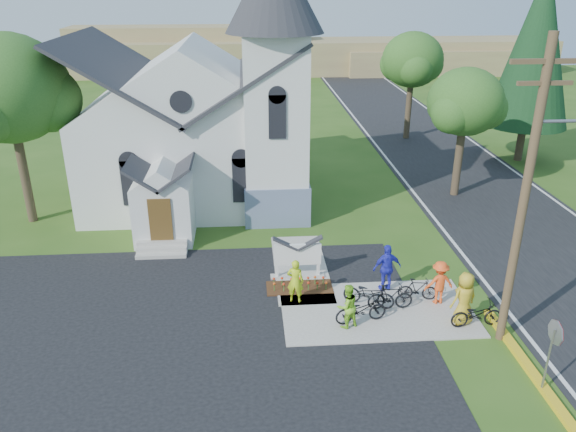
{
  "coord_description": "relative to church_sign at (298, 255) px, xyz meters",
  "views": [
    {
      "loc": [
        -3.09,
        -16.86,
        11.36
      ],
      "look_at": [
        -1.45,
        5.0,
        1.98
      ],
      "focal_mm": 35.0,
      "sensor_mm": 36.0,
      "label": 1
    }
  ],
  "objects": [
    {
      "name": "ground",
      "position": [
        1.2,
        -3.2,
        -1.03
      ],
      "size": [
        120.0,
        120.0,
        0.0
      ],
      "primitive_type": "plane",
      "color": "#2E5317",
      "rests_on": "ground"
    },
    {
      "name": "church_sign",
      "position": [
        0.0,
        0.0,
        0.0
      ],
      "size": [
        2.2,
        0.4,
        1.7
      ],
      "color": "gray",
      "rests_on": "ground"
    },
    {
      "name": "road",
      "position": [
        11.2,
        11.8,
        -1.02
      ],
      "size": [
        8.0,
        90.0,
        0.02
      ],
      "primitive_type": "cube",
      "color": "black",
      "rests_on": "ground"
    },
    {
      "name": "cyclist_0",
      "position": [
        -0.26,
        -1.9,
        -0.11
      ],
      "size": [
        0.73,
        0.58,
        1.74
      ],
      "primitive_type": "imported",
      "rotation": [
        0.0,
        0.0,
        2.86
      ],
      "color": "#B3D118",
      "rests_on": "sidewalk"
    },
    {
      "name": "tree_road_mid",
      "position": [
        10.2,
        20.8,
        4.75
      ],
      "size": [
        4.4,
        4.4,
        7.8
      ],
      "color": "#34281C",
      "rests_on": "ground"
    },
    {
      "name": "cyclist_1",
      "position": [
        1.39,
        -3.67,
        -0.16
      ],
      "size": [
        0.97,
        0.88,
        1.64
      ],
      "primitive_type": "imported",
      "rotation": [
        0.0,
        0.0,
        3.53
      ],
      "color": "#86D227",
      "rests_on": "sidewalk"
    },
    {
      "name": "bike_3",
      "position": [
        4.36,
        -2.12,
        -0.53
      ],
      "size": [
        1.52,
        0.61,
        0.89
      ],
      "primitive_type": "imported",
      "rotation": [
        0.0,
        0.0,
        1.44
      ],
      "color": "black",
      "rests_on": "sidewalk"
    },
    {
      "name": "cyclist_4",
      "position": [
        5.49,
        -3.75,
        0.01
      ],
      "size": [
        1.11,
        0.89,
        1.97
      ],
      "primitive_type": "imported",
      "rotation": [
        0.0,
        0.0,
        3.44
      ],
      "color": "gold",
      "rests_on": "sidewalk"
    },
    {
      "name": "utility_pole",
      "position": [
        6.56,
        -4.7,
        4.38
      ],
      "size": [
        3.45,
        0.28,
        10.0
      ],
      "color": "#4E3B27",
      "rests_on": "ground"
    },
    {
      "name": "church",
      "position": [
        -4.28,
        9.28,
        4.22
      ],
      "size": [
        12.35,
        12.0,
        13.0
      ],
      "color": "silver",
      "rests_on": "ground"
    },
    {
      "name": "tree_road_near",
      "position": [
        9.7,
        8.8,
        4.18
      ],
      "size": [
        4.0,
        4.0,
        7.05
      ],
      "color": "#34281C",
      "rests_on": "ground"
    },
    {
      "name": "bike_4",
      "position": [
        5.9,
        -4.0,
        -0.49
      ],
      "size": [
        1.87,
        0.73,
        0.97
      ],
      "primitive_type": "imported",
      "rotation": [
        0.0,
        0.0,
        1.62
      ],
      "color": "black",
      "rests_on": "sidewalk"
    },
    {
      "name": "distant_hills",
      "position": [
        4.56,
        53.13,
        1.15
      ],
      "size": [
        61.0,
        10.0,
        5.6
      ],
      "color": "#8C764E",
      "rests_on": "ground"
    },
    {
      "name": "bike_0",
      "position": [
        2.44,
        -2.39,
        -0.47
      ],
      "size": [
        2.04,
        1.41,
        1.01
      ],
      "primitive_type": "imported",
      "rotation": [
        0.0,
        0.0,
        1.14
      ],
      "color": "black",
      "rests_on": "sidewalk"
    },
    {
      "name": "stop_sign",
      "position": [
        6.63,
        -7.4,
        0.75
      ],
      "size": [
        0.11,
        0.76,
        2.48
      ],
      "color": "gray",
      "rests_on": "ground"
    },
    {
      "name": "flower_bed",
      "position": [
        0.0,
        -0.9,
        -0.99
      ],
      "size": [
        2.6,
        1.1,
        0.07
      ],
      "primitive_type": "cube",
      "color": "#371A0F",
      "rests_on": "ground"
    },
    {
      "name": "cyclist_3",
      "position": [
        5.07,
        -2.38,
        -0.12
      ],
      "size": [
        1.16,
        0.75,
        1.71
      ],
      "primitive_type": "imported",
      "rotation": [
        0.0,
        0.0,
        3.25
      ],
      "color": "#FF531C",
      "rests_on": "sidewalk"
    },
    {
      "name": "bike_2",
      "position": [
        1.93,
        -3.44,
        -0.48
      ],
      "size": [
        1.98,
        1.0,
        0.99
      ],
      "primitive_type": "imported",
      "rotation": [
        0.0,
        0.0,
        1.76
      ],
      "color": "black",
      "rests_on": "sidewalk"
    },
    {
      "name": "tree_lot_corner",
      "position": [
        -12.8,
        6.8,
        5.58
      ],
      "size": [
        5.6,
        5.6,
        9.15
      ],
      "color": "#34281C",
      "rests_on": "ground"
    },
    {
      "name": "bike_1",
      "position": [
        3.17,
        -2.68,
        -0.47
      ],
      "size": [
        1.68,
        0.49,
        1.01
      ],
      "primitive_type": "imported",
      "rotation": [
        0.0,
        0.0,
        1.56
      ],
      "color": "black",
      "rests_on": "sidewalk"
    },
    {
      "name": "cyclist_2",
      "position": [
        3.34,
        -1.32,
        -0.01
      ],
      "size": [
        1.2,
        0.66,
        1.93
      ],
      "primitive_type": "imported",
      "rotation": [
        0.0,
        0.0,
        3.31
      ],
      "color": "#272CC7",
      "rests_on": "sidewalk"
    },
    {
      "name": "sidewalk",
      "position": [
        2.7,
        -2.7,
        -1.0
      ],
      "size": [
        7.0,
        4.0,
        0.05
      ],
      "primitive_type": "cube",
      "color": "gray",
      "rests_on": "ground"
    },
    {
      "name": "conifer",
      "position": [
        16.2,
        14.8,
        6.36
      ],
      "size": [
        5.2,
        5.2,
        12.4
      ],
      "color": "#34281C",
      "rests_on": "ground"
    },
    {
      "name": "parking_lot",
      "position": [
        -5.8,
        -5.2,
        -1.02
      ],
      "size": [
        20.0,
        16.0,
        0.02
      ],
      "primitive_type": "cube",
      "color": "black",
      "rests_on": "ground"
    }
  ]
}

